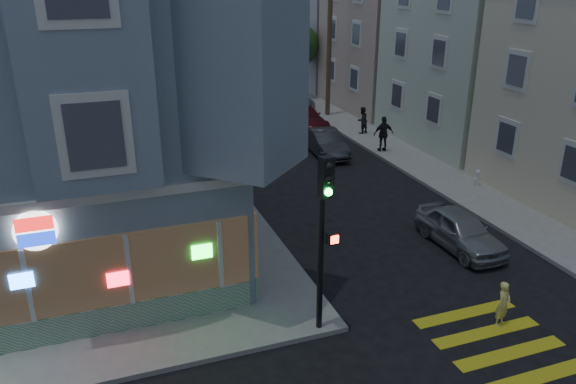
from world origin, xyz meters
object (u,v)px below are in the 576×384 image
pedestrian_a (362,120)px  parked_car_d (293,100)px  traffic_signal (324,216)px  parked_car_c (302,117)px  street_tree_far (265,34)px  utility_pole (329,42)px  fire_hydrant (477,177)px  parked_car_b (325,143)px  parked_car_a (460,230)px  running_child (503,304)px  pedestrian_b (384,134)px  street_tree_near (298,45)px

pedestrian_a → parked_car_d: 7.96m
traffic_signal → parked_car_c: bearing=61.3°
street_tree_far → parked_car_d: street_tree_far is taller
utility_pole → fire_hydrant: 14.94m
parked_car_b → traffic_signal: size_ratio=0.81×
parked_car_b → fire_hydrant: size_ratio=5.44×
parked_car_a → fire_hydrant: (4.18, 4.51, -0.12)m
parked_car_b → parked_car_d: size_ratio=0.91×
running_child → pedestrian_b: pedestrian_b is taller
running_child → pedestrian_a: bearing=54.6°
parked_car_c → traffic_signal: (-7.01, -19.54, 2.75)m
parked_car_c → traffic_signal: traffic_signal is taller
utility_pole → parked_car_c: (-2.71, -2.28, -4.07)m
pedestrian_a → traffic_signal: (-9.79, -16.99, 2.56)m
parked_car_a → traffic_signal: 7.74m
utility_pole → pedestrian_a: (0.07, -4.84, -3.87)m
street_tree_near → street_tree_far: same height
pedestrian_b → parked_car_b: 3.10m
parked_car_c → pedestrian_a: bearing=-43.9°
street_tree_near → street_tree_far: (0.00, 8.00, 0.00)m
pedestrian_a → parked_car_b: size_ratio=0.39×
pedestrian_a → parked_car_a: (-3.25, -13.96, -0.27)m
pedestrian_a → pedestrian_b: size_ratio=0.84×
pedestrian_a → utility_pole: bearing=-113.7°
street_tree_near → traffic_signal: size_ratio=1.08×
street_tree_far → utility_pole: bearing=-90.8°
street_tree_far → running_child: bearing=-97.8°
street_tree_near → parked_car_a: (-3.38, -24.80, -3.28)m
running_child → pedestrian_a: pedestrian_a is taller
pedestrian_a → street_tree_far: bearing=-114.9°
running_child → fire_hydrant: (5.91, 8.83, -0.12)m
traffic_signal → street_tree_far: bearing=65.5°
parked_car_a → utility_pole: bearing=79.6°
fire_hydrant → utility_pole: bearing=94.0°
street_tree_near → running_child: bearing=-99.9°
parked_car_a → parked_car_d: 21.88m
street_tree_far → fire_hydrant: 28.50m
pedestrian_a → traffic_signal: bearing=35.5°
street_tree_near → parked_car_b: 14.33m
parked_car_d → street_tree_near: bearing=63.8°
street_tree_near → pedestrian_b: size_ratio=2.86×
parked_car_a → street_tree_far: bearing=83.4°
pedestrian_a → parked_car_c: (-2.78, 2.56, -0.19)m
street_tree_near → pedestrian_b: street_tree_near is taller
running_child → fire_hydrant: running_child is taller
street_tree_far → parked_car_d: bearing=-97.8°
street_tree_near → pedestrian_b: 14.62m
street_tree_far → parked_car_a: (-3.38, -32.80, -3.28)m
parked_car_d → fire_hydrant: bearing=-82.1°
street_tree_far → pedestrian_a: (-0.13, -18.84, -3.01)m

